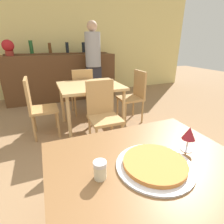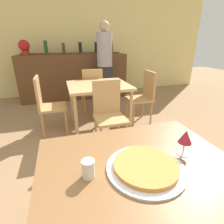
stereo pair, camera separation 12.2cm
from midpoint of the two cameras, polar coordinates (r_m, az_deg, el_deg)
wall_back at (r=5.06m, az=-18.41°, el=21.17°), size 8.00×0.05×2.80m
dining_table_near at (r=1.08m, az=7.79°, el=-19.26°), size 1.10×0.87×0.74m
dining_table_far at (r=2.86m, az=-8.36°, el=7.20°), size 0.96×0.88×0.74m
bar_counter at (r=4.63m, az=-16.61°, el=10.72°), size 2.60×0.56×1.10m
bar_back_shelf at (r=4.70m, az=-17.10°, el=18.40°), size 2.39×0.24×0.31m
chair_far_side_front at (r=2.35m, az=-4.55°, el=0.38°), size 0.40×0.40×0.91m
chair_far_side_back at (r=3.46m, az=-10.71°, el=7.17°), size 0.40×0.40×0.91m
chair_far_side_left at (r=2.83m, az=-24.42°, el=2.23°), size 0.40×0.40×0.91m
chair_far_side_right at (r=3.18m, az=6.26°, el=6.10°), size 0.40×0.40×0.91m
pizza_tray at (r=1.00m, az=10.23°, el=-16.56°), size 0.42×0.42×0.04m
cheese_shaker at (r=0.91m, az=-8.00°, el=-18.30°), size 0.07×0.07×0.10m
person_standing at (r=4.12m, az=-7.00°, el=16.25°), size 0.34×0.34×1.79m
wine_glass at (r=1.14m, az=21.10°, el=-6.78°), size 0.08×0.08×0.16m
potted_plant at (r=4.53m, az=-31.52°, el=17.69°), size 0.24×0.24×0.33m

